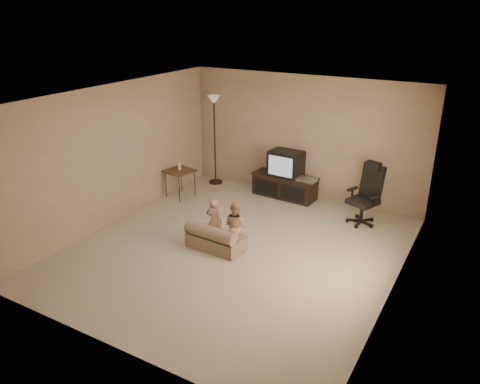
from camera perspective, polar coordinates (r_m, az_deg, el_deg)
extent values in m
plane|color=beige|center=(7.75, -0.51, -7.03)|extent=(5.50, 5.50, 0.00)
plane|color=silver|center=(6.90, -0.58, 11.46)|extent=(5.50, 5.50, 0.00)
plane|color=tan|center=(9.60, 7.81, 6.58)|extent=(5.00, 0.00, 5.00)
plane|color=tan|center=(5.26, -15.95, -7.40)|extent=(5.00, 0.00, 5.00)
plane|color=tan|center=(8.70, -14.96, 4.44)|extent=(0.00, 5.50, 5.50)
plane|color=tan|center=(6.44, 19.07, -2.22)|extent=(0.00, 5.50, 5.50)
cube|color=black|center=(9.79, 5.47, 0.60)|extent=(1.34, 0.56, 0.42)
cube|color=black|center=(9.71, 5.52, 1.91)|extent=(1.38, 0.60, 0.04)
cube|color=black|center=(9.74, 3.19, 0.57)|extent=(0.54, 0.06, 0.32)
cube|color=black|center=(9.46, 6.42, -0.19)|extent=(0.54, 0.06, 0.32)
cube|color=black|center=(9.63, 5.63, 3.49)|extent=(0.69, 0.51, 0.52)
cube|color=white|center=(9.43, 4.93, 3.12)|extent=(0.54, 0.05, 0.40)
cube|color=silver|center=(9.44, 8.14, 1.50)|extent=(0.39, 0.29, 0.06)
cylinder|color=black|center=(8.82, 14.61, -2.39)|extent=(0.06, 0.06, 0.37)
cube|color=black|center=(8.74, 14.74, -1.13)|extent=(0.59, 0.59, 0.08)
cube|color=black|center=(8.79, 15.81, 1.26)|extent=(0.47, 0.31, 0.64)
cube|color=black|center=(8.69, 16.01, 3.12)|extent=(0.29, 0.18, 0.15)
cube|color=black|center=(8.81, 13.57, 0.39)|extent=(0.15, 0.26, 0.04)
cube|color=black|center=(8.54, 16.16, -0.56)|extent=(0.15, 0.26, 0.04)
cube|color=brown|center=(9.69, -7.35, 2.55)|extent=(0.63, 0.63, 0.03)
cylinder|color=black|center=(9.82, -9.01, 0.95)|extent=(0.01, 0.01, 0.58)
cylinder|color=black|center=(9.51, -7.40, 0.34)|extent=(0.01, 0.01, 0.58)
cylinder|color=black|center=(10.07, -7.15, 1.58)|extent=(0.01, 0.01, 0.58)
cylinder|color=black|center=(9.77, -5.53, 1.01)|extent=(0.01, 0.01, 0.58)
cylinder|color=beige|center=(9.73, -7.39, 3.18)|extent=(0.07, 0.07, 0.15)
cone|color=beige|center=(9.70, -7.42, 3.74)|extent=(0.06, 0.06, 0.05)
cylinder|color=black|center=(10.61, -3.00, 1.24)|extent=(0.31, 0.31, 0.03)
cylinder|color=black|center=(10.32, -3.10, 6.04)|extent=(0.03, 0.03, 1.86)
cone|color=beige|center=(10.11, -3.21, 11.17)|extent=(0.26, 0.26, 0.17)
cube|color=gray|center=(7.77, -2.91, -5.99)|extent=(0.95, 0.55, 0.24)
cylinder|color=gray|center=(7.55, -3.66, -4.98)|extent=(0.92, 0.27, 0.22)
imported|color=tan|center=(7.81, -3.17, -3.55)|extent=(0.32, 0.25, 0.80)
imported|color=tan|center=(7.58, -0.55, -4.14)|extent=(0.45, 0.32, 0.84)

